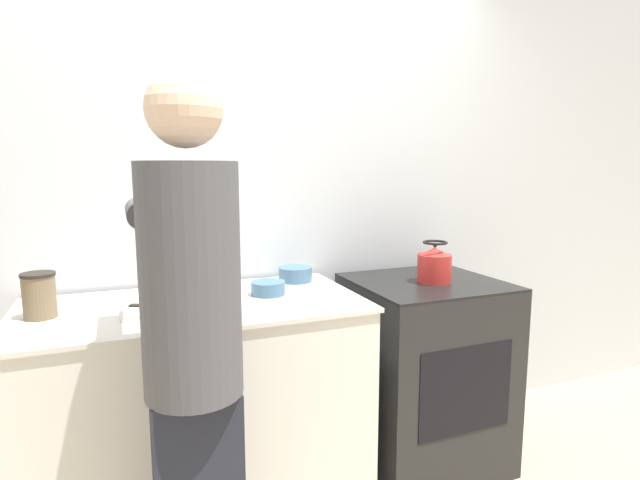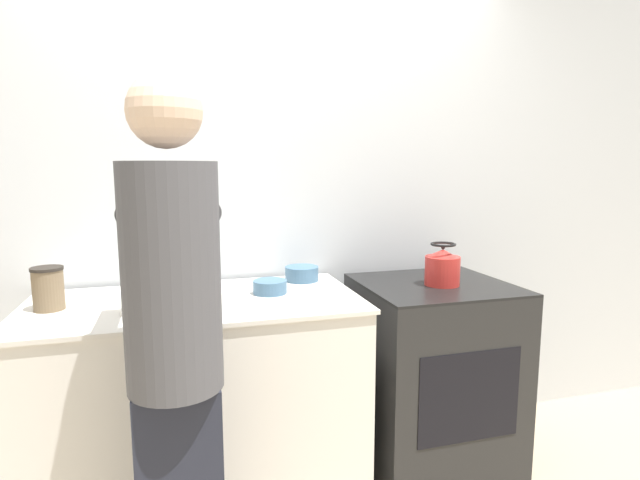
% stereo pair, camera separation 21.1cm
% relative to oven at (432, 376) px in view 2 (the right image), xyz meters
% --- Properties ---
extents(wall_back, '(8.00, 0.05, 2.60)m').
position_rel_oven_xyz_m(wall_back, '(-0.72, 0.43, 0.83)').
color(wall_back, silver).
rests_on(wall_back, ground_plane).
extents(counter, '(1.38, 0.72, 0.93)m').
position_rel_oven_xyz_m(counter, '(-1.12, 0.02, -0.00)').
color(counter, silver).
rests_on(counter, ground_plane).
extents(oven, '(0.70, 0.66, 0.94)m').
position_rel_oven_xyz_m(oven, '(0.00, 0.00, 0.00)').
color(oven, black).
rests_on(oven, ground_plane).
extents(person, '(0.33, 0.57, 1.76)m').
position_rel_oven_xyz_m(person, '(-1.20, -0.57, 0.51)').
color(person, '#222531').
rests_on(person, ground_plane).
extents(cutting_board, '(0.30, 0.19, 0.02)m').
position_rel_oven_xyz_m(cutting_board, '(-1.26, -0.06, 0.48)').
color(cutting_board, silver).
rests_on(cutting_board, counter).
extents(knife, '(0.19, 0.11, 0.01)m').
position_rel_oven_xyz_m(knife, '(-1.29, -0.04, 0.49)').
color(knife, silver).
rests_on(knife, cutting_board).
extents(kettle, '(0.16, 0.16, 0.20)m').
position_rel_oven_xyz_m(kettle, '(0.01, -0.04, 0.55)').
color(kettle, red).
rests_on(kettle, oven).
extents(bowl_prep, '(0.16, 0.16, 0.07)m').
position_rel_oven_xyz_m(bowl_prep, '(-0.60, 0.24, 0.50)').
color(bowl_prep, '#426684').
rests_on(bowl_prep, counter).
extents(bowl_mixing, '(0.15, 0.15, 0.06)m').
position_rel_oven_xyz_m(bowl_mixing, '(-0.80, 0.04, 0.50)').
color(bowl_mixing, '#426684').
rests_on(bowl_mixing, counter).
extents(canister_jar, '(0.12, 0.12, 0.17)m').
position_rel_oven_xyz_m(canister_jar, '(-1.68, 0.03, 0.55)').
color(canister_jar, '#756047').
rests_on(canister_jar, counter).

